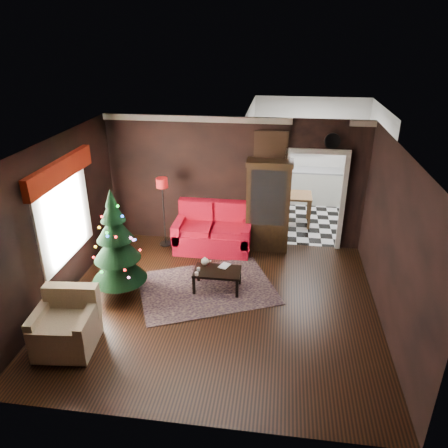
# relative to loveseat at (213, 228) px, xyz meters

# --- Properties ---
(floor) EXTENTS (5.50, 5.50, 0.00)m
(floor) POSITION_rel_loveseat_xyz_m (0.40, -2.05, -0.50)
(floor) COLOR black
(floor) RESTS_ON ground
(ceiling) EXTENTS (5.50, 5.50, 0.00)m
(ceiling) POSITION_rel_loveseat_xyz_m (0.40, -2.05, 2.30)
(ceiling) COLOR white
(ceiling) RESTS_ON ground
(wall_back) EXTENTS (5.50, 0.00, 5.50)m
(wall_back) POSITION_rel_loveseat_xyz_m (0.40, 0.45, 0.90)
(wall_back) COLOR black
(wall_back) RESTS_ON ground
(wall_front) EXTENTS (5.50, 0.00, 5.50)m
(wall_front) POSITION_rel_loveseat_xyz_m (0.40, -4.55, 0.90)
(wall_front) COLOR black
(wall_front) RESTS_ON ground
(wall_left) EXTENTS (0.00, 5.50, 5.50)m
(wall_left) POSITION_rel_loveseat_xyz_m (-2.35, -2.05, 0.90)
(wall_left) COLOR black
(wall_left) RESTS_ON ground
(wall_right) EXTENTS (0.00, 5.50, 5.50)m
(wall_right) POSITION_rel_loveseat_xyz_m (3.15, -2.05, 0.90)
(wall_right) COLOR black
(wall_right) RESTS_ON ground
(doorway) EXTENTS (1.10, 0.10, 2.10)m
(doorway) POSITION_rel_loveseat_xyz_m (2.10, 0.45, 0.55)
(doorway) COLOR silver
(doorway) RESTS_ON ground
(left_window) EXTENTS (0.05, 1.60, 1.40)m
(left_window) POSITION_rel_loveseat_xyz_m (-2.31, -1.85, 0.95)
(left_window) COLOR white
(left_window) RESTS_ON wall_left
(valance) EXTENTS (0.12, 2.10, 0.35)m
(valance) POSITION_rel_loveseat_xyz_m (-2.23, -1.85, 1.77)
(valance) COLOR maroon
(valance) RESTS_ON wall_left
(kitchen_floor) EXTENTS (3.00, 3.00, 0.00)m
(kitchen_floor) POSITION_rel_loveseat_xyz_m (2.10, 1.95, -0.50)
(kitchen_floor) COLOR silver
(kitchen_floor) RESTS_ON ground
(kitchen_window) EXTENTS (0.70, 0.06, 0.70)m
(kitchen_window) POSITION_rel_loveseat_xyz_m (2.10, 3.40, 1.20)
(kitchen_window) COLOR white
(kitchen_window) RESTS_ON ground
(rug) EXTENTS (2.92, 2.58, 0.01)m
(rug) POSITION_rel_loveseat_xyz_m (0.13, -1.55, -0.49)
(rug) COLOR #5B394D
(rug) RESTS_ON ground
(loveseat) EXTENTS (1.70, 0.90, 1.00)m
(loveseat) POSITION_rel_loveseat_xyz_m (0.00, 0.00, 0.00)
(loveseat) COLOR maroon
(loveseat) RESTS_ON ground
(curio_cabinet) EXTENTS (0.90, 0.45, 1.90)m
(curio_cabinet) POSITION_rel_loveseat_xyz_m (1.15, 0.22, 0.45)
(curio_cabinet) COLOR black
(curio_cabinet) RESTS_ON ground
(floor_lamp) EXTENTS (0.27, 0.27, 1.53)m
(floor_lamp) POSITION_rel_loveseat_xyz_m (-1.05, -0.04, 0.33)
(floor_lamp) COLOR black
(floor_lamp) RESTS_ON ground
(christmas_tree) EXTENTS (1.18, 1.18, 1.84)m
(christmas_tree) POSITION_rel_loveseat_xyz_m (-1.36, -1.96, 0.55)
(christmas_tree) COLOR black
(christmas_tree) RESTS_ON ground
(armchair) EXTENTS (0.94, 0.94, 0.89)m
(armchair) POSITION_rel_loveseat_xyz_m (-1.65, -3.44, -0.04)
(armchair) COLOR #BBAD91
(armchair) RESTS_ON ground
(coffee_table) EXTENTS (0.85, 0.51, 0.38)m
(coffee_table) POSITION_rel_loveseat_xyz_m (0.33, -1.55, -0.30)
(coffee_table) COLOR black
(coffee_table) RESTS_ON rug
(teapot) EXTENTS (0.20, 0.20, 0.15)m
(teapot) POSITION_rel_loveseat_xyz_m (0.07, -1.38, -0.03)
(teapot) COLOR silver
(teapot) RESTS_ON coffee_table
(cup_a) EXTENTS (0.08, 0.08, 0.05)m
(cup_a) POSITION_rel_loveseat_xyz_m (-0.01, -1.59, -0.08)
(cup_a) COLOR white
(cup_a) RESTS_ON coffee_table
(cup_b) EXTENTS (0.07, 0.07, 0.06)m
(cup_b) POSITION_rel_loveseat_xyz_m (-0.01, -1.76, -0.08)
(cup_b) COLOR white
(cup_b) RESTS_ON coffee_table
(book) EXTENTS (0.16, 0.08, 0.22)m
(book) POSITION_rel_loveseat_xyz_m (0.36, -1.35, 0.01)
(book) COLOR #876C4E
(book) RESTS_ON coffee_table
(wall_clock) EXTENTS (0.32, 0.32, 0.06)m
(wall_clock) POSITION_rel_loveseat_xyz_m (2.35, 0.40, 1.88)
(wall_clock) COLOR silver
(wall_clock) RESTS_ON wall_back
(painting) EXTENTS (0.62, 0.05, 0.52)m
(painting) POSITION_rel_loveseat_xyz_m (1.15, 0.41, 1.75)
(painting) COLOR #AE834E
(painting) RESTS_ON wall_back
(kitchen_counter) EXTENTS (1.80, 0.60, 0.90)m
(kitchen_counter) POSITION_rel_loveseat_xyz_m (2.10, 3.15, -0.05)
(kitchen_counter) COLOR silver
(kitchen_counter) RESTS_ON ground
(kitchen_table) EXTENTS (0.70, 0.70, 0.75)m
(kitchen_table) POSITION_rel_loveseat_xyz_m (1.80, 1.65, -0.12)
(kitchen_table) COLOR brown
(kitchen_table) RESTS_ON ground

